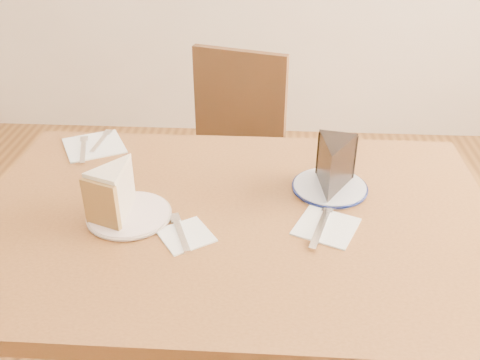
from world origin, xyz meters
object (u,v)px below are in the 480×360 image
(plate_cream, at_px, (129,215))
(carrot_cake, at_px, (119,190))
(table, at_px, (234,248))
(plate_navy, at_px, (330,187))
(chocolate_cake, at_px, (333,169))
(chair_far, at_px, (227,160))

(plate_cream, height_order, carrot_cake, carrot_cake)
(table, relative_size, plate_navy, 6.77)
(carrot_cake, relative_size, chocolate_cake, 0.90)
(plate_cream, distance_m, plate_navy, 0.49)
(chair_far, bearing_deg, carrot_cake, 93.38)
(table, bearing_deg, chair_far, 96.10)
(plate_cream, distance_m, carrot_cake, 0.06)
(plate_navy, bearing_deg, chair_far, 116.44)
(plate_navy, xyz_separation_m, carrot_cake, (-0.48, -0.14, 0.06))
(chair_far, relative_size, chocolate_cake, 6.58)
(table, xyz_separation_m, carrot_cake, (-0.26, -0.02, 0.16))
(plate_navy, distance_m, chocolate_cake, 0.06)
(chocolate_cake, bearing_deg, plate_navy, -73.53)
(chair_far, xyz_separation_m, carrot_cake, (-0.18, -0.75, 0.34))
(plate_cream, xyz_separation_m, plate_navy, (0.46, 0.15, 0.00))
(chocolate_cake, bearing_deg, table, 36.75)
(table, height_order, plate_navy, plate_navy)
(plate_navy, relative_size, chocolate_cake, 1.35)
(chair_far, height_order, plate_cream, chair_far)
(plate_navy, height_order, carrot_cake, carrot_cake)
(plate_navy, bearing_deg, table, -152.19)
(carrot_cake, bearing_deg, table, 25.16)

